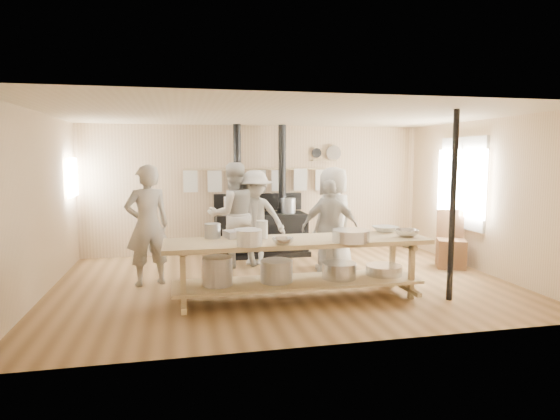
{
  "coord_description": "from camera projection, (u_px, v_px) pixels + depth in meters",
  "views": [
    {
      "loc": [
        -1.56,
        -7.01,
        1.97
      ],
      "look_at": [
        -0.01,
        0.2,
        1.13
      ],
      "focal_mm": 30.0,
      "sensor_mm": 36.0,
      "label": 1
    }
  ],
  "objects": [
    {
      "name": "bowl_steel_b",
      "position": [
        407.0,
        233.0,
        6.58
      ],
      "size": [
        0.42,
        0.42,
        0.1
      ],
      "primitive_type": "imported",
      "rotation": [
        0.0,
        0.0,
        3.52
      ],
      "color": "silver",
      "rests_on": "prep_table"
    },
    {
      "name": "cook_left",
      "position": [
        233.0,
        215.0,
        8.35
      ],
      "size": [
        1.03,
        0.87,
        1.87
      ],
      "primitive_type": "imported",
      "rotation": [
        0.0,
        0.0,
        3.34
      ],
      "color": "#A69F93",
      "rests_on": "ground"
    },
    {
      "name": "back_wall_shelf",
      "position": [
        326.0,
        155.0,
        9.8
      ],
      "size": [
        0.63,
        0.14,
        0.32
      ],
      "color": "tan",
      "rests_on": "ground"
    },
    {
      "name": "ground",
      "position": [
        284.0,
        283.0,
        7.36
      ],
      "size": [
        7.0,
        7.0,
        0.0
      ],
      "primitive_type": "plane",
      "color": "brown",
      "rests_on": "ground"
    },
    {
      "name": "chair",
      "position": [
        451.0,
        251.0,
        8.36
      ],
      "size": [
        0.63,
        0.63,
        1.02
      ],
      "rotation": [
        0.0,
        0.0,
        -0.43
      ],
      "color": "#553522",
      "rests_on": "ground"
    },
    {
      "name": "cook_center",
      "position": [
        333.0,
        219.0,
        8.12
      ],
      "size": [
        1.05,
        0.93,
        1.8
      ],
      "primitive_type": "imported",
      "rotation": [
        0.0,
        0.0,
        3.65
      ],
      "color": "#A69F93",
      "rests_on": "ground"
    },
    {
      "name": "pitcher",
      "position": [
        262.0,
        230.0,
        6.43
      ],
      "size": [
        0.17,
        0.17,
        0.25
      ],
      "primitive_type": "cylinder",
      "rotation": [
        0.0,
        0.0,
        0.07
      ],
      "color": "white",
      "rests_on": "prep_table"
    },
    {
      "name": "left_opening",
      "position": [
        72.0,
        177.0,
        8.4
      ],
      "size": [
        0.0,
        0.9,
        0.9
      ],
      "color": "white",
      "rests_on": "ground"
    },
    {
      "name": "bucket_galv",
      "position": [
        213.0,
        231.0,
        6.46
      ],
      "size": [
        0.24,
        0.24,
        0.2
      ],
      "primitive_type": "cylinder",
      "rotation": [
        0.0,
        0.0,
        -0.09
      ],
      "color": "gray",
      "rests_on": "prep_table"
    },
    {
      "name": "window_right",
      "position": [
        462.0,
        183.0,
        8.5
      ],
      "size": [
        0.09,
        1.5,
        1.65
      ],
      "color": "beige",
      "rests_on": "ground"
    },
    {
      "name": "prep_table",
      "position": [
        297.0,
        263.0,
        6.43
      ],
      "size": [
        3.6,
        0.9,
        0.85
      ],
      "color": "tan",
      "rests_on": "ground"
    },
    {
      "name": "mixing_bowl_large",
      "position": [
        351.0,
        236.0,
        6.19
      ],
      "size": [
        0.66,
        0.66,
        0.16
      ],
      "primitive_type": "cylinder",
      "rotation": [
        0.0,
        0.0,
        -0.43
      ],
      "color": "silver",
      "rests_on": "prep_table"
    },
    {
      "name": "bowl_white_b",
      "position": [
        385.0,
        229.0,
        7.01
      ],
      "size": [
        0.42,
        0.42,
        0.09
      ],
      "primitive_type": "imported",
      "rotation": [
        0.0,
        0.0,
        1.8
      ],
      "color": "white",
      "rests_on": "prep_table"
    },
    {
      "name": "support_post",
      "position": [
        453.0,
        207.0,
        6.33
      ],
      "size": [
        0.08,
        0.08,
        2.6
      ],
      "primitive_type": "cylinder",
      "color": "black",
      "rests_on": "ground"
    },
    {
      "name": "cook_far_left",
      "position": [
        147.0,
        225.0,
        7.14
      ],
      "size": [
        0.78,
        0.62,
        1.86
      ],
      "primitive_type": "imported",
      "rotation": [
        0.0,
        0.0,
        3.44
      ],
      "color": "#A69F93",
      "rests_on": "ground"
    },
    {
      "name": "cook_by_window",
      "position": [
        255.0,
        218.0,
        8.55
      ],
      "size": [
        1.25,
        0.94,
        1.72
      ],
      "primitive_type": "imported",
      "rotation": [
        0.0,
        0.0,
        -0.3
      ],
      "color": "#A69F93",
      "rests_on": "ground"
    },
    {
      "name": "roasting_pan",
      "position": [
        241.0,
        234.0,
        6.55
      ],
      "size": [
        0.5,
        0.39,
        0.1
      ],
      "primitive_type": "cube",
      "rotation": [
        0.0,
        0.0,
        0.26
      ],
      "color": "#B2B2B7",
      "rests_on": "prep_table"
    },
    {
      "name": "towel_rail",
      "position": [
        258.0,
        177.0,
        9.52
      ],
      "size": [
        3.0,
        0.04,
        0.47
      ],
      "color": "tan",
      "rests_on": "ground"
    },
    {
      "name": "deep_bowl_enamel",
      "position": [
        249.0,
        238.0,
        5.91
      ],
      "size": [
        0.35,
        0.35,
        0.2
      ],
      "primitive_type": "cylinder",
      "rotation": [
        0.0,
        0.0,
        -0.09
      ],
      "color": "white",
      "rests_on": "prep_table"
    },
    {
      "name": "stove",
      "position": [
        260.0,
        230.0,
        9.36
      ],
      "size": [
        1.9,
        0.75,
        2.6
      ],
      "color": "black",
      "rests_on": "ground"
    },
    {
      "name": "bowl_white_a",
      "position": [
        249.0,
        233.0,
        6.57
      ],
      "size": [
        0.45,
        0.45,
        0.11
      ],
      "primitive_type": "imported",
      "rotation": [
        0.0,
        0.0,
        0.04
      ],
      "color": "white",
      "rests_on": "prep_table"
    },
    {
      "name": "bowl_steel_a",
      "position": [
        283.0,
        241.0,
        6.0
      ],
      "size": [
        0.39,
        0.39,
        0.09
      ],
      "primitive_type": "imported",
      "rotation": [
        0.0,
        0.0,
        0.88
      ],
      "color": "silver",
      "rests_on": "prep_table"
    },
    {
      "name": "cook_right",
      "position": [
        330.0,
        228.0,
        7.72
      ],
      "size": [
        0.99,
        0.53,
        1.6
      ],
      "primitive_type": "imported",
      "rotation": [
        0.0,
        0.0,
        2.98
      ],
      "color": "#A69F93",
      "rests_on": "ground"
    },
    {
      "name": "room_shell",
      "position": [
        284.0,
        179.0,
        7.18
      ],
      "size": [
        7.0,
        7.0,
        7.0
      ],
      "color": "tan",
      "rests_on": "ground"
    }
  ]
}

